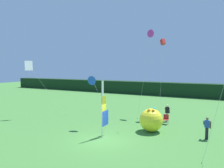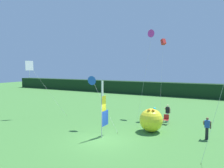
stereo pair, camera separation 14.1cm
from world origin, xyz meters
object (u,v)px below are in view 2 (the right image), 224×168
object	(u,v)px
kite_blue_delta_3	(93,80)
person_mid_field	(207,128)
person_near_banner	(168,113)
kite_white_diamond_2	(30,67)
folding_chair	(166,119)
banner_flag	(104,109)
kite_red_box_4	(163,42)
kite_magenta_delta_1	(152,34)
inflatable_balloon	(151,120)

from	to	relation	value
kite_blue_delta_3	person_mid_field	bearing A→B (deg)	7.00
person_near_banner	kite_white_diamond_2	bearing A→B (deg)	-160.28
folding_chair	kite_blue_delta_3	world-z (taller)	kite_blue_delta_3
banner_flag	kite_red_box_4	world-z (taller)	kite_red_box_4
person_mid_field	kite_white_diamond_2	size ratio (longest dim) A/B	0.28
folding_chair	kite_blue_delta_3	xyz separation A→B (m)	(-5.57, -3.92, 3.64)
person_mid_field	kite_red_box_4	bearing A→B (deg)	130.30
banner_flag	kite_blue_delta_3	bearing A→B (deg)	140.36
kite_white_diamond_2	kite_red_box_4	world-z (taller)	kite_red_box_4
banner_flag	person_mid_field	size ratio (longest dim) A/B	2.66
person_near_banner	kite_magenta_delta_1	bearing A→B (deg)	136.30
banner_flag	kite_white_diamond_2	bearing A→B (deg)	168.96
banner_flag	kite_red_box_4	distance (m)	10.51
inflatable_balloon	folding_chair	size ratio (longest dim) A/B	2.23
person_mid_field	folding_chair	size ratio (longest dim) A/B	1.85
person_mid_field	kite_blue_delta_3	size ratio (longest dim) A/B	0.36
person_near_banner	inflatable_balloon	world-z (taller)	inflatable_balloon
kite_red_box_4	kite_magenta_delta_1	bearing A→B (deg)	156.41
folding_chair	kite_magenta_delta_1	size ratio (longest dim) A/B	0.09
banner_flag	inflatable_balloon	bearing A→B (deg)	45.07
banner_flag	kite_red_box_4	size ratio (longest dim) A/B	0.53
inflatable_balloon	person_mid_field	bearing A→B (deg)	0.62
person_mid_field	kite_white_diamond_2	bearing A→B (deg)	-176.85
folding_chair	kite_red_box_4	world-z (taller)	kite_red_box_4
inflatable_balloon	kite_red_box_4	size ratio (longest dim) A/B	0.24
banner_flag	kite_magenta_delta_1	world-z (taller)	kite_magenta_delta_1
inflatable_balloon	kite_magenta_delta_1	distance (m)	10.35
inflatable_balloon	kite_magenta_delta_1	bearing A→B (deg)	107.54
person_near_banner	inflatable_balloon	xyz separation A→B (m)	(-0.46, -3.90, 0.08)
folding_chair	kite_magenta_delta_1	bearing A→B (deg)	126.80
folding_chair	kite_blue_delta_3	distance (m)	7.72
banner_flag	folding_chair	distance (m)	6.84
kite_blue_delta_3	person_near_banner	bearing A→B (deg)	42.38
banner_flag	person_near_banner	world-z (taller)	banner_flag
kite_red_box_4	person_mid_field	bearing A→B (deg)	-49.70
person_mid_field	kite_magenta_delta_1	size ratio (longest dim) A/B	0.17
person_near_banner	kite_blue_delta_3	xyz separation A→B (m)	(-5.46, -4.99, 3.27)
person_near_banner	kite_red_box_4	bearing A→B (deg)	119.89
inflatable_balloon	folding_chair	world-z (taller)	inflatable_balloon
kite_white_diamond_2	banner_flag	bearing A→B (deg)	-11.04
kite_magenta_delta_1	kite_blue_delta_3	distance (m)	9.28
kite_blue_delta_3	folding_chair	bearing A→B (deg)	35.18
person_mid_field	kite_red_box_4	world-z (taller)	kite_red_box_4
inflatable_balloon	kite_blue_delta_3	distance (m)	6.03
person_near_banner	kite_magenta_delta_1	xyz separation A→B (m)	(-2.43, 2.32, 8.12)
person_near_banner	kite_magenta_delta_1	world-z (taller)	kite_magenta_delta_1
banner_flag	kite_red_box_4	bearing A→B (deg)	74.45
banner_flag	person_mid_field	distance (m)	7.72
folding_chair	kite_white_diamond_2	distance (m)	14.80
banner_flag	kite_blue_delta_3	distance (m)	3.46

